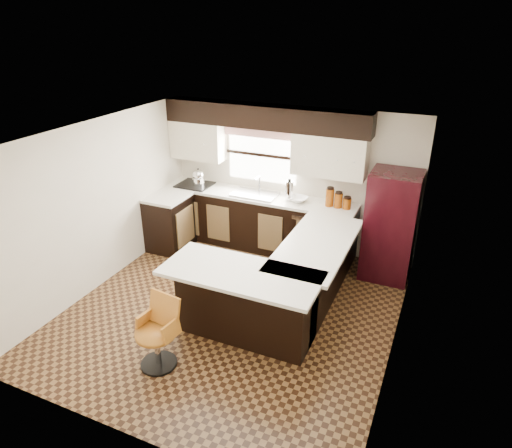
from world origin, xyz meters
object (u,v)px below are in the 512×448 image
at_px(bar_chair, 156,335).
at_px(peninsula_long, 311,274).
at_px(refrigerator, 390,226).
at_px(peninsula_return, 246,303).

bearing_deg(bar_chair, peninsula_long, 65.62).
height_order(refrigerator, bar_chair, refrigerator).
distance_m(peninsula_long, bar_chair, 2.25).
height_order(peninsula_long, refrigerator, refrigerator).
distance_m(peninsula_return, bar_chair, 1.15).
xyz_separation_m(peninsula_return, refrigerator, (1.35, 2.17, 0.38)).
bearing_deg(bar_chair, refrigerator, 64.74).
relative_size(peninsula_long, peninsula_return, 1.18).
bearing_deg(refrigerator, bar_chair, -123.35).
distance_m(peninsula_long, refrigerator, 1.50).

